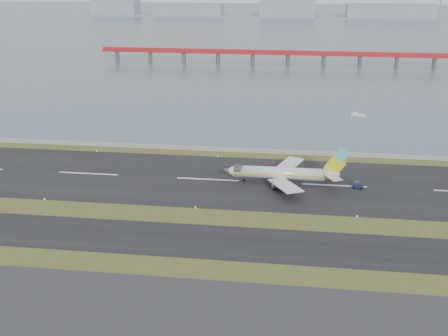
{
  "coord_description": "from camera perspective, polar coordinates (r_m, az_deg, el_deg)",
  "views": [
    {
      "loc": [
        27.15,
        -135.68,
        65.57
      ],
      "look_at": [
        6.29,
        22.0,
        7.18
      ],
      "focal_mm": 45.0,
      "sensor_mm": 36.0,
      "label": 1
    }
  ],
  "objects": [
    {
      "name": "runway_strip",
      "position": [
        180.22,
        -1.65,
        -1.17
      ],
      "size": [
        1000.0,
        45.0,
        0.1
      ],
      "primitive_type": "cube",
      "color": "black",
      "rests_on": "ground"
    },
    {
      "name": "far_shoreline",
      "position": [
        758.14,
        6.74,
        15.53
      ],
      "size": [
        1400.0,
        80.0,
        60.5
      ],
      "color": "#868F9F",
      "rests_on": "ground"
    },
    {
      "name": "bay_water",
      "position": [
        599.89,
        5.04,
        13.81
      ],
      "size": [
        1400.0,
        800.0,
        1.3
      ],
      "primitive_type": "cube",
      "color": "#485567",
      "rests_on": "ground"
    },
    {
      "name": "seawall",
      "position": [
        208.0,
        -0.34,
        1.93
      ],
      "size": [
        1000.0,
        2.5,
        1.0
      ],
      "primitive_type": "cube",
      "color": "gray",
      "rests_on": "ground"
    },
    {
      "name": "workboat_near",
      "position": [
        263.33,
        13.45,
        5.3
      ],
      "size": [
        6.89,
        3.78,
        1.6
      ],
      "rotation": [
        0.0,
        0.0,
        -0.28
      ],
      "color": "silver",
      "rests_on": "ground"
    },
    {
      "name": "pushback_tug",
      "position": [
        177.79,
        13.43,
        -1.71
      ],
      "size": [
        3.6,
        2.54,
        2.1
      ],
      "rotation": [
        0.0,
        0.0,
        -0.22
      ],
      "color": "#141C39",
      "rests_on": "ground"
    },
    {
      "name": "red_pier",
      "position": [
        390.13,
        6.53,
        11.44
      ],
      "size": [
        260.0,
        5.0,
        10.2
      ],
      "color": "#AA1D1E",
      "rests_on": "ground"
    },
    {
      "name": "airliner",
      "position": [
        176.74,
        6.1,
        -0.53
      ],
      "size": [
        38.52,
        32.89,
        12.8
      ],
      "color": "silver",
      "rests_on": "ground"
    },
    {
      "name": "taxiway_strip",
      "position": [
        142.57,
        -4.34,
        -7.26
      ],
      "size": [
        1000.0,
        18.0,
        0.1
      ],
      "primitive_type": "cube",
      "color": "black",
      "rests_on": "ground"
    },
    {
      "name": "ground",
      "position": [
        153.12,
        -3.43,
        -5.23
      ],
      "size": [
        1000.0,
        1000.0,
        0.0
      ],
      "primitive_type": "plane",
      "color": "#3B4E1C",
      "rests_on": "ground"
    }
  ]
}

